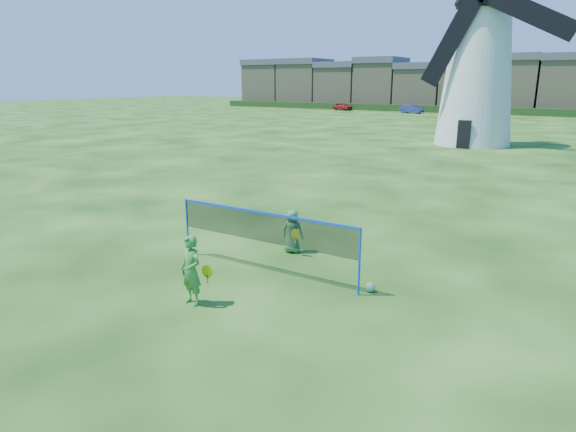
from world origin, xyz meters
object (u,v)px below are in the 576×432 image
(badminton_net, at_px, (264,228))
(windmill, at_px, (478,66))
(player_boy, at_px, (293,231))
(play_ball, at_px, (370,287))
(car_right, at_px, (412,109))
(player_girl, at_px, (191,271))
(car_left, at_px, (343,106))

(badminton_net, bearing_deg, windmill, 92.68)
(player_boy, bearing_deg, play_ball, 142.85)
(player_boy, xyz_separation_m, car_right, (-16.74, 60.68, -0.00))
(player_girl, xyz_separation_m, car_right, (-16.66, 64.61, -0.16))
(car_left, bearing_deg, windmill, -120.77)
(player_boy, relative_size, play_ball, 5.42)
(play_ball, xyz_separation_m, car_right, (-19.60, 62.04, 0.49))
(windmill, distance_m, player_girl, 31.53)
(player_girl, height_order, play_ball, player_girl)
(badminton_net, distance_m, car_right, 64.61)
(play_ball, bearing_deg, player_boy, 154.71)
(windmill, height_order, play_ball, windmill)
(badminton_net, distance_m, play_ball, 2.87)
(badminton_net, bearing_deg, player_boy, 97.08)
(play_ball, xyz_separation_m, car_left, (-31.26, 63.31, 0.49))
(windmill, relative_size, play_ball, 74.64)
(car_left, bearing_deg, play_ball, -132.59)
(car_right, bearing_deg, windmill, -137.94)
(windmill, relative_size, car_left, 4.64)
(windmill, height_order, player_girl, windmill)
(windmill, relative_size, player_girl, 10.89)
(player_girl, xyz_separation_m, player_boy, (0.08, 3.93, -0.16))
(badminton_net, relative_size, car_right, 1.40)
(badminton_net, xyz_separation_m, player_boy, (-0.21, 1.67, -0.54))
(windmill, xyz_separation_m, player_boy, (1.15, -27.21, -5.00))
(play_ball, bearing_deg, player_girl, -138.86)
(player_girl, height_order, car_left, player_girl)
(windmill, height_order, player_boy, windmill)
(windmill, height_order, car_right, windmill)
(player_girl, distance_m, car_left, 71.71)
(car_right, bearing_deg, play_ball, -145.38)
(badminton_net, height_order, play_ball, badminton_net)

